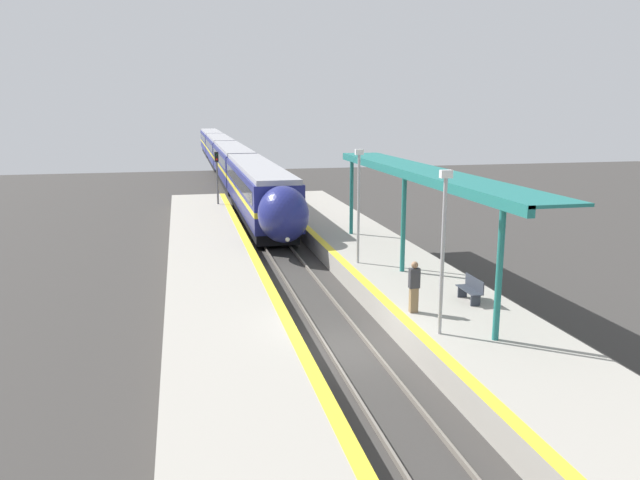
{
  "coord_description": "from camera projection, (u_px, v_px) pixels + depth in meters",
  "views": [
    {
      "loc": [
        -5.15,
        -18.72,
        7.86
      ],
      "look_at": [
        0.61,
        6.97,
        2.19
      ],
      "focal_mm": 35.0,
      "sensor_mm": 36.0,
      "label": 1
    }
  ],
  "objects": [
    {
      "name": "platform_bench",
      "position": [
        471.0,
        289.0,
        22.59
      ],
      "size": [
        0.44,
        1.42,
        0.89
      ],
      "color": "#2D333D",
      "rests_on": "platform_right"
    },
    {
      "name": "lamppost_mid",
      "position": [
        359.0,
        199.0,
        27.64
      ],
      "size": [
        0.36,
        0.2,
        5.11
      ],
      "color": "#9E9EA3",
      "rests_on": "platform_right"
    },
    {
      "name": "rail_left",
      "position": [
        327.0,
        348.0,
        20.44
      ],
      "size": [
        0.08,
        90.0,
        0.15
      ],
      "primitive_type": "cube",
      "color": "slate",
      "rests_on": "ground_plane"
    },
    {
      "name": "platform_left",
      "position": [
        232.0,
        345.0,
        19.7
      ],
      "size": [
        4.18,
        64.0,
        0.91
      ],
      "color": "#9E998E",
      "rests_on": "ground_plane"
    },
    {
      "name": "ground_plane",
      "position": [
        348.0,
        349.0,
        20.61
      ],
      "size": [
        120.0,
        120.0,
        0.0
      ],
      "primitive_type": "plane",
      "color": "#383533"
    },
    {
      "name": "person_waiting",
      "position": [
        414.0,
        286.0,
        21.29
      ],
      "size": [
        0.36,
        0.24,
        1.8
      ],
      "color": "#7F6647",
      "rests_on": "platform_right"
    },
    {
      "name": "railway_signal",
      "position": [
        217.0,
        177.0,
        44.81
      ],
      "size": [
        0.28,
        0.28,
        4.65
      ],
      "color": "#59595E",
      "rests_on": "ground_plane"
    },
    {
      "name": "station_canopy",
      "position": [
        418.0,
        176.0,
        26.09
      ],
      "size": [
        2.02,
        19.47,
        4.37
      ],
      "color": "#1E6B66",
      "rests_on": "platform_right"
    },
    {
      "name": "train",
      "position": [
        226.0,
        156.0,
        70.6
      ],
      "size": [
        2.82,
        82.97,
        3.97
      ],
      "color": "black",
      "rests_on": "ground_plane"
    },
    {
      "name": "platform_right",
      "position": [
        463.0,
        327.0,
        21.39
      ],
      "size": [
        4.68,
        64.0,
        0.91
      ],
      "color": "#9E998E",
      "rests_on": "ground_plane"
    },
    {
      "name": "rail_right",
      "position": [
        369.0,
        345.0,
        20.75
      ],
      "size": [
        0.08,
        90.0,
        0.15
      ],
      "primitive_type": "cube",
      "color": "slate",
      "rests_on": "ground_plane"
    },
    {
      "name": "lamppost_near",
      "position": [
        443.0,
        242.0,
        18.85
      ],
      "size": [
        0.36,
        0.2,
        5.11
      ],
      "color": "#9E9EA3",
      "rests_on": "platform_right"
    }
  ]
}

